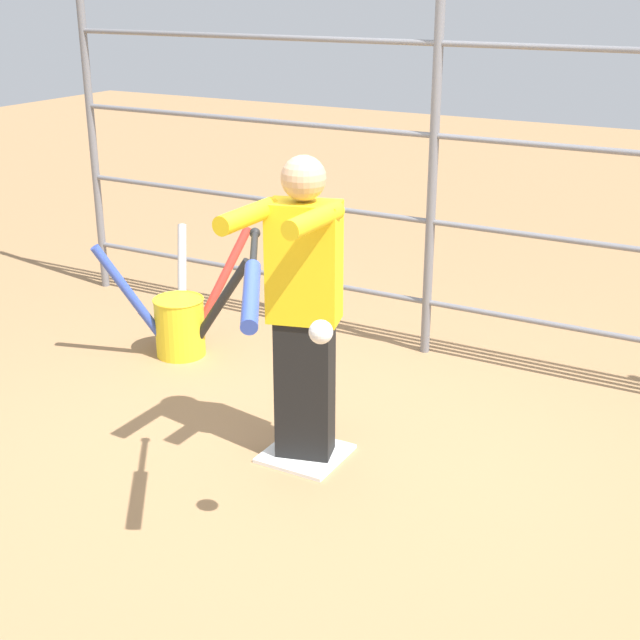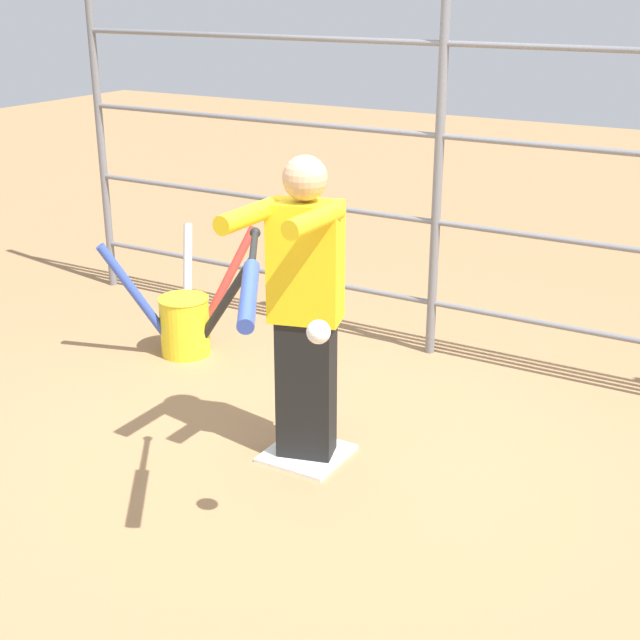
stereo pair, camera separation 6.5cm
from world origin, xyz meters
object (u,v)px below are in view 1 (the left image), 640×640
Objects in this scene: softball_in_flight at (321,332)px; bat_bucket at (182,319)px; baseball_bat_swinging at (252,286)px; batter at (303,304)px.

softball_in_flight is 2.58m from bat_bucket.
baseball_bat_swinging is at bearing 16.40° from softball_in_flight.
baseball_bat_swinging is 2.50m from bat_bucket.
batter is 16.43× the size of softball_in_flight.
softball_in_flight is at bearing 141.12° from bat_bucket.
baseball_bat_swinging is 0.75× the size of bat_bucket.
bat_bucket is at bearing -29.83° from batter.
softball_in_flight is at bearing 124.79° from batter.
bat_bucket is (1.64, -1.61, -0.98)m from baseball_bat_swinging.
softball_in_flight reaches higher than bat_bucket.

